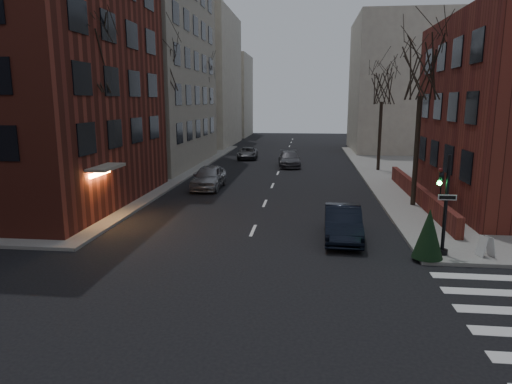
% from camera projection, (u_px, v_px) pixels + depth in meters
% --- Properties ---
extents(ground, '(160.00, 160.00, 0.00)m').
position_uv_depth(ground, '(190.00, 376.00, 10.45)').
color(ground, black).
rests_on(ground, ground).
extents(building_left_tan, '(18.00, 18.00, 28.00)m').
position_uv_depth(building_left_tan, '(101.00, 16.00, 42.71)').
color(building_left_tan, gray).
rests_on(building_left_tan, ground).
extents(low_wall_right, '(0.35, 16.00, 1.00)m').
position_uv_depth(low_wall_right, '(418.00, 193.00, 27.79)').
color(low_wall_right, maroon).
rests_on(low_wall_right, sidewalk_far_right).
extents(building_distant_la, '(14.00, 16.00, 18.00)m').
position_uv_depth(building_distant_la, '(184.00, 80.00, 63.93)').
color(building_distant_la, beige).
rests_on(building_distant_la, ground).
extents(building_distant_ra, '(14.00, 14.00, 16.00)m').
position_uv_depth(building_distant_ra, '(411.00, 86.00, 55.91)').
color(building_distant_ra, beige).
rests_on(building_distant_ra, ground).
extents(building_distant_lb, '(10.00, 12.00, 14.00)m').
position_uv_depth(building_distant_lb, '(221.00, 96.00, 80.66)').
color(building_distant_lb, beige).
rests_on(building_distant_lb, ground).
extents(traffic_signal, '(0.76, 0.44, 4.00)m').
position_uv_depth(traffic_signal, '(444.00, 211.00, 17.95)').
color(traffic_signal, black).
rests_on(traffic_signal, sidewalk_far_right).
extents(tree_left_a, '(4.18, 4.18, 10.26)m').
position_uv_depth(tree_left_a, '(88.00, 55.00, 23.40)').
color(tree_left_a, '#2D231C').
rests_on(tree_left_a, sidewalk_far_left).
extents(tree_left_b, '(4.40, 4.40, 10.80)m').
position_uv_depth(tree_left_b, '(161.00, 65.00, 35.01)').
color(tree_left_b, '#2D231C').
rests_on(tree_left_b, sidewalk_far_left).
extents(tree_left_c, '(3.96, 3.96, 9.72)m').
position_uv_depth(tree_left_c, '(203.00, 83.00, 48.82)').
color(tree_left_c, '#2D231C').
rests_on(tree_left_c, sidewalk_far_left).
extents(tree_right_a, '(3.96, 3.96, 9.72)m').
position_uv_depth(tree_right_a, '(422.00, 67.00, 25.42)').
color(tree_right_a, '#2D231C').
rests_on(tree_right_a, sidewalk_far_right).
extents(tree_right_b, '(3.74, 3.74, 9.18)m').
position_uv_depth(tree_right_b, '(382.00, 84.00, 39.15)').
color(tree_right_b, '#2D231C').
rests_on(tree_right_b, sidewalk_far_right).
extents(streetlamp_near, '(0.36, 0.36, 6.28)m').
position_uv_depth(streetlamp_near, '(154.00, 129.00, 31.96)').
color(streetlamp_near, black).
rests_on(streetlamp_near, sidewalk_far_left).
extents(streetlamp_far, '(0.36, 0.36, 6.28)m').
position_uv_depth(streetlamp_far, '(213.00, 118.00, 51.45)').
color(streetlamp_far, black).
rests_on(streetlamp_far, sidewalk_far_left).
extents(parked_sedan, '(1.72, 4.63, 1.51)m').
position_uv_depth(parked_sedan, '(343.00, 223.00, 20.62)').
color(parked_sedan, black).
rests_on(parked_sedan, ground).
extents(car_lane_silver, '(1.96, 4.88, 1.66)m').
position_uv_depth(car_lane_silver, '(209.00, 177.00, 32.57)').
color(car_lane_silver, '#999A9E').
rests_on(car_lane_silver, ground).
extents(car_lane_gray, '(2.43, 5.08, 1.43)m').
position_uv_depth(car_lane_gray, '(289.00, 159.00, 43.51)').
color(car_lane_gray, '#424247').
rests_on(car_lane_gray, ground).
extents(car_lane_far, '(2.34, 4.57, 1.24)m').
position_uv_depth(car_lane_far, '(248.00, 153.00, 49.34)').
color(car_lane_far, '#44454A').
rests_on(car_lane_far, ground).
extents(sandwich_board, '(0.49, 0.59, 0.82)m').
position_uv_depth(sandwich_board, '(486.00, 246.00, 17.96)').
color(sandwich_board, silver).
rests_on(sandwich_board, sidewalk_far_right).
extents(evergreen_shrub, '(1.23, 1.23, 1.96)m').
position_uv_depth(evergreen_shrub, '(429.00, 233.00, 17.69)').
color(evergreen_shrub, black).
rests_on(evergreen_shrub, sidewalk_far_right).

